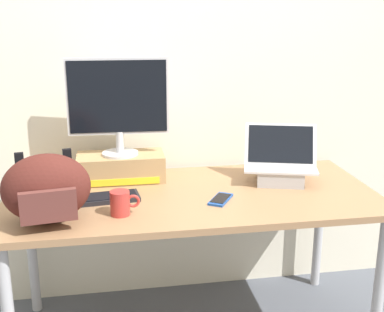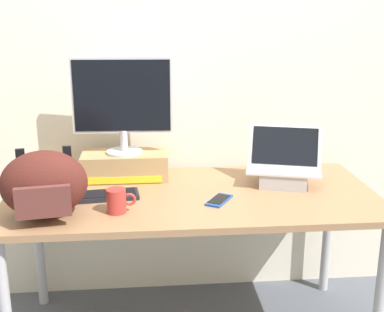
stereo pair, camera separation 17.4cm
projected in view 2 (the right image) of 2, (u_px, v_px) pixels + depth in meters
name	position (u px, v px, depth m)	size (l,w,h in m)	color
back_wall	(184.00, 60.00, 2.65)	(7.00, 0.10, 2.60)	silver
desk	(192.00, 208.00, 2.36)	(1.70, 0.78, 0.74)	#99704C
toner_box_yellow	(125.00, 165.00, 2.54)	(0.42, 0.21, 0.13)	#A88456
desktop_monitor	(122.00, 102.00, 2.45)	(0.49, 0.18, 0.47)	silver
open_laptop	(284.00, 172.00, 2.45)	(0.39, 0.30, 0.27)	#ADADB2
external_keyboard	(90.00, 196.00, 2.27)	(0.44, 0.16, 0.02)	black
messenger_backpack	(44.00, 184.00, 2.05)	(0.38, 0.32, 0.28)	#4C1E19
coffee_mug	(117.00, 201.00, 2.11)	(0.12, 0.08, 0.10)	#B2332D
cell_phone	(219.00, 200.00, 2.24)	(0.14, 0.17, 0.01)	#19479E
plush_toy	(47.00, 177.00, 2.40)	(0.11, 0.11, 0.11)	gold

